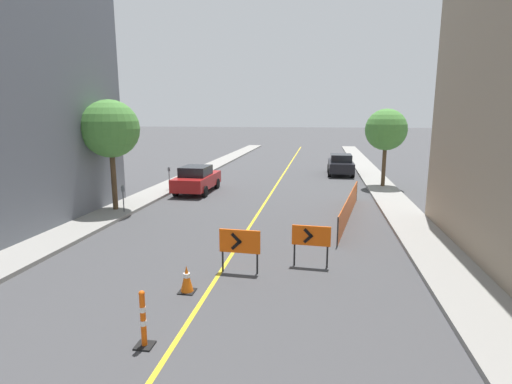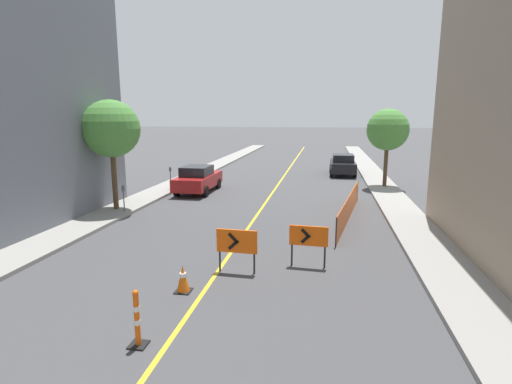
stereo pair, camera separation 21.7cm
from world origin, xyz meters
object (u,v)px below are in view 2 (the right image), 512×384
at_px(parked_car_curb_mid, 343,164).
at_px(street_tree_right_near, 388,130).
at_px(arrow_barricade_secondary, 309,238).
at_px(parked_car_curb_near, 198,179).
at_px(parking_meter_near_curb, 123,193).
at_px(parking_meter_far_curb, 170,173).
at_px(arrow_barricade_primary, 237,243).
at_px(street_tree_left_near, 111,129).
at_px(delineator_post_rear, 137,322).
at_px(traffic_cone_third, 183,279).

height_order(parked_car_curb_mid, street_tree_right_near, street_tree_right_near).
relative_size(arrow_barricade_secondary, parked_car_curb_near, 0.30).
distance_m(parking_meter_near_curb, parking_meter_far_curb, 5.70).
height_order(arrow_barricade_secondary, parked_car_curb_near, parked_car_curb_near).
relative_size(arrow_barricade_primary, parked_car_curb_mid, 0.30).
xyz_separation_m(parking_meter_far_curb, street_tree_right_near, (12.83, 3.27, 2.53)).
relative_size(parked_car_curb_near, street_tree_left_near, 0.85).
bearing_deg(parking_meter_far_curb, arrow_barricade_primary, -60.10).
height_order(parking_meter_near_curb, street_tree_right_near, street_tree_right_near).
bearing_deg(delineator_post_rear, traffic_cone_third, 89.49).
xyz_separation_m(parked_car_curb_mid, parking_meter_far_curb, (-10.45, -8.65, 0.31)).
height_order(parking_meter_far_curb, street_tree_left_near, street_tree_left_near).
relative_size(delineator_post_rear, arrow_barricade_secondary, 0.93).
height_order(parked_car_curb_mid, parking_meter_far_curb, parked_car_curb_mid).
bearing_deg(parking_meter_near_curb, arrow_barricade_secondary, -30.20).
height_order(delineator_post_rear, parking_meter_near_curb, parking_meter_near_curb).
distance_m(arrow_barricade_secondary, parked_car_curb_mid, 19.49).
height_order(traffic_cone_third, street_tree_right_near, street_tree_right_near).
bearing_deg(delineator_post_rear, arrow_barricade_secondary, 56.99).
bearing_deg(parked_car_curb_mid, street_tree_left_near, -129.08).
distance_m(traffic_cone_third, parked_car_curb_near, 13.70).
height_order(delineator_post_rear, arrow_barricade_secondary, arrow_barricade_secondary).
xyz_separation_m(parking_meter_near_curb, street_tree_right_near, (12.83, 8.97, 2.61)).
distance_m(traffic_cone_third, parking_meter_far_curb, 14.25).
height_order(parked_car_curb_near, street_tree_left_near, street_tree_left_near).
distance_m(parked_car_curb_mid, street_tree_right_near, 6.53).
xyz_separation_m(arrow_barricade_secondary, parking_meter_far_curb, (-8.70, 10.77, 0.19)).
distance_m(traffic_cone_third, parking_meter_near_curb, 9.28).
xyz_separation_m(traffic_cone_third, arrow_barricade_secondary, (3.14, 2.33, 0.56)).
distance_m(arrow_barricade_primary, parking_meter_far_curb, 13.37).
height_order(delineator_post_rear, street_tree_right_near, street_tree_right_near).
xyz_separation_m(traffic_cone_third, parking_meter_far_curb, (-5.56, 13.10, 0.74)).
height_order(delineator_post_rear, parked_car_curb_near, parked_car_curb_near).
bearing_deg(arrow_barricade_primary, street_tree_left_near, 141.98).
bearing_deg(arrow_barricade_primary, parked_car_curb_mid, 82.22).
relative_size(parked_car_curb_near, parking_meter_far_curb, 3.16).
bearing_deg(street_tree_right_near, delineator_post_rear, -111.09).
distance_m(delineator_post_rear, parked_car_curb_near, 16.13).
xyz_separation_m(arrow_barricade_primary, arrow_barricade_secondary, (2.03, 0.83, 0.01)).
bearing_deg(parking_meter_near_curb, street_tree_left_near, 146.28).
bearing_deg(parking_meter_far_curb, parking_meter_near_curb, -90.00).
bearing_deg(street_tree_left_near, street_tree_right_near, 32.38).
relative_size(traffic_cone_third, street_tree_right_near, 0.15).
bearing_deg(traffic_cone_third, street_tree_left_near, 128.42).
distance_m(parked_car_curb_mid, parking_meter_near_curb, 17.76).
relative_size(traffic_cone_third, parking_meter_far_curb, 0.53).
distance_m(arrow_barricade_primary, arrow_barricade_secondary, 2.20).
bearing_deg(delineator_post_rear, street_tree_left_near, 120.83).
xyz_separation_m(traffic_cone_third, parking_meter_near_curb, (-5.56, 7.39, 0.66)).
xyz_separation_m(street_tree_left_near, street_tree_right_near, (13.47, 8.54, -0.27)).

